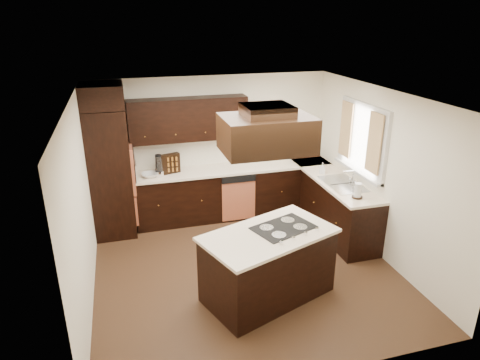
# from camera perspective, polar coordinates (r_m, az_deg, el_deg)

# --- Properties ---
(floor) EXTENTS (4.20, 4.20, 0.02)m
(floor) POSITION_cam_1_polar(r_m,az_deg,el_deg) (6.38, 0.61, -11.76)
(floor) COLOR brown
(floor) RESTS_ON ground
(ceiling) EXTENTS (4.20, 4.20, 0.02)m
(ceiling) POSITION_cam_1_polar(r_m,az_deg,el_deg) (5.43, 0.72, 11.12)
(ceiling) COLOR white
(ceiling) RESTS_ON ground
(wall_back) EXTENTS (4.20, 0.02, 2.50)m
(wall_back) POSITION_cam_1_polar(r_m,az_deg,el_deg) (7.72, -3.77, 4.54)
(wall_back) COLOR white
(wall_back) RESTS_ON ground
(wall_front) EXTENTS (4.20, 0.02, 2.50)m
(wall_front) POSITION_cam_1_polar(r_m,az_deg,el_deg) (4.04, 9.33, -12.33)
(wall_front) COLOR white
(wall_front) RESTS_ON ground
(wall_left) EXTENTS (0.02, 4.20, 2.50)m
(wall_left) POSITION_cam_1_polar(r_m,az_deg,el_deg) (5.62, -20.50, -3.41)
(wall_left) COLOR white
(wall_left) RESTS_ON ground
(wall_right) EXTENTS (0.02, 4.20, 2.50)m
(wall_right) POSITION_cam_1_polar(r_m,az_deg,el_deg) (6.66, 18.36, 0.70)
(wall_right) COLOR white
(wall_right) RESTS_ON ground
(oven_column) EXTENTS (0.65, 0.75, 2.12)m
(oven_column) POSITION_cam_1_polar(r_m,az_deg,el_deg) (7.25, -16.88, 0.93)
(oven_column) COLOR black
(oven_column) RESTS_ON floor
(wall_oven_face) EXTENTS (0.05, 0.62, 0.78)m
(wall_oven_face) POSITION_cam_1_polar(r_m,az_deg,el_deg) (7.22, -14.17, 1.65)
(wall_oven_face) COLOR #C46341
(wall_oven_face) RESTS_ON oven_column
(base_cabinets_back) EXTENTS (2.93, 0.60, 0.88)m
(base_cabinets_back) POSITION_cam_1_polar(r_m,az_deg,el_deg) (7.72, -2.89, -1.85)
(base_cabinets_back) COLOR black
(base_cabinets_back) RESTS_ON floor
(base_cabinets_right) EXTENTS (0.60, 2.40, 0.88)m
(base_cabinets_right) POSITION_cam_1_polar(r_m,az_deg,el_deg) (7.52, 11.95, -2.97)
(base_cabinets_right) COLOR black
(base_cabinets_right) RESTS_ON floor
(countertop_back) EXTENTS (2.93, 0.63, 0.04)m
(countertop_back) POSITION_cam_1_polar(r_m,az_deg,el_deg) (7.54, -2.93, 1.33)
(countertop_back) COLOR #FFEACD
(countertop_back) RESTS_ON base_cabinets_back
(countertop_right) EXTENTS (0.63, 2.40, 0.04)m
(countertop_right) POSITION_cam_1_polar(r_m,az_deg,el_deg) (7.34, 12.12, 0.30)
(countertop_right) COLOR #FFEACD
(countertop_right) RESTS_ON base_cabinets_right
(upper_cabinets) EXTENTS (2.00, 0.34, 0.72)m
(upper_cabinets) POSITION_cam_1_polar(r_m,az_deg,el_deg) (7.33, -6.90, 8.06)
(upper_cabinets) COLOR black
(upper_cabinets) RESTS_ON wall_back
(dishwasher_front) EXTENTS (0.60, 0.05, 0.72)m
(dishwasher_front) POSITION_cam_1_polar(r_m,az_deg,el_deg) (7.54, -0.20, -2.77)
(dishwasher_front) COLOR #C46341
(dishwasher_front) RESTS_ON floor
(window_frame) EXTENTS (0.06, 1.32, 1.12)m
(window_frame) POSITION_cam_1_polar(r_m,az_deg,el_deg) (6.96, 16.00, 5.30)
(window_frame) COLOR silver
(window_frame) RESTS_ON wall_right
(window_pane) EXTENTS (0.00, 1.20, 1.00)m
(window_pane) POSITION_cam_1_polar(r_m,az_deg,el_deg) (6.97, 16.20, 5.31)
(window_pane) COLOR white
(window_pane) RESTS_ON wall_right
(curtain_left) EXTENTS (0.02, 0.34, 0.90)m
(curtain_left) POSITION_cam_1_polar(r_m,az_deg,el_deg) (6.57, 17.46, 4.68)
(curtain_left) COLOR beige
(curtain_left) RESTS_ON wall_right
(curtain_right) EXTENTS (0.02, 0.34, 0.90)m
(curtain_right) POSITION_cam_1_polar(r_m,az_deg,el_deg) (7.26, 13.94, 6.56)
(curtain_right) COLOR beige
(curtain_right) RESTS_ON wall_right
(sink_rim) EXTENTS (0.52, 0.84, 0.01)m
(sink_rim) POSITION_cam_1_polar(r_m,az_deg,el_deg) (7.05, 13.53, -0.49)
(sink_rim) COLOR silver
(sink_rim) RESTS_ON countertop_right
(island) EXTENTS (1.79, 1.36, 0.88)m
(island) POSITION_cam_1_polar(r_m,az_deg,el_deg) (5.61, 3.74, -11.40)
(island) COLOR black
(island) RESTS_ON floor
(island_top) EXTENTS (1.87, 1.44, 0.04)m
(island_top) POSITION_cam_1_polar(r_m,az_deg,el_deg) (5.38, 3.86, -7.28)
(island_top) COLOR #FFEACD
(island_top) RESTS_ON island
(cooktop) EXTENTS (0.88, 0.73, 0.01)m
(cooktop) POSITION_cam_1_polar(r_m,az_deg,el_deg) (5.51, 5.80, -6.31)
(cooktop) COLOR black
(cooktop) RESTS_ON island_top
(range_hood) EXTENTS (1.05, 0.72, 0.42)m
(range_hood) POSITION_cam_1_polar(r_m,az_deg,el_deg) (5.03, 3.58, 6.16)
(range_hood) COLOR black
(range_hood) RESTS_ON ceiling
(hood_duct) EXTENTS (0.55, 0.50, 0.13)m
(hood_duct) POSITION_cam_1_polar(r_m,az_deg,el_deg) (4.96, 3.66, 9.23)
(hood_duct) COLOR black
(hood_duct) RESTS_ON ceiling
(blender_base) EXTENTS (0.15, 0.15, 0.10)m
(blender_base) POSITION_cam_1_polar(r_m,az_deg,el_deg) (7.28, -10.70, 0.84)
(blender_base) COLOR silver
(blender_base) RESTS_ON countertop_back
(blender_pitcher) EXTENTS (0.13, 0.13, 0.26)m
(blender_pitcher) POSITION_cam_1_polar(r_m,az_deg,el_deg) (7.22, -10.80, 2.18)
(blender_pitcher) COLOR silver
(blender_pitcher) RESTS_ON blender_base
(spice_rack) EXTENTS (0.42, 0.22, 0.34)m
(spice_rack) POSITION_cam_1_polar(r_m,az_deg,el_deg) (7.35, -9.58, 2.12)
(spice_rack) COLOR black
(spice_rack) RESTS_ON countertop_back
(mixing_bowl) EXTENTS (0.28, 0.28, 0.07)m
(mixing_bowl) POSITION_cam_1_polar(r_m,az_deg,el_deg) (7.31, -11.91, 0.67)
(mixing_bowl) COLOR silver
(mixing_bowl) RESTS_ON countertop_back
(soap_bottle) EXTENTS (0.11, 0.11, 0.19)m
(soap_bottle) POSITION_cam_1_polar(r_m,az_deg,el_deg) (7.40, 10.92, 1.55)
(soap_bottle) COLOR silver
(soap_bottle) RESTS_ON countertop_right
(paper_towel) EXTENTS (0.14, 0.14, 0.23)m
(paper_towel) POSITION_cam_1_polar(r_m,az_deg,el_deg) (6.53, 15.43, -1.38)
(paper_towel) COLOR silver
(paper_towel) RESTS_ON countertop_right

